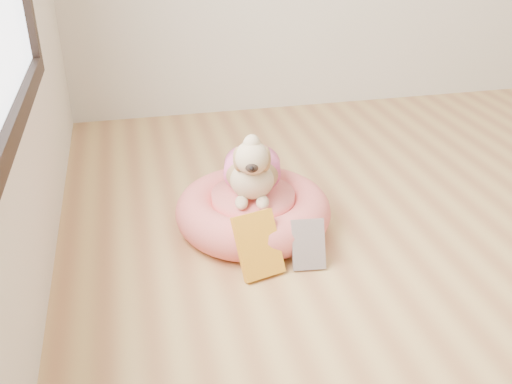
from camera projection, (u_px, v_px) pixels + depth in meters
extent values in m
cylinder|color=#E1585A|center=(253.00, 217.00, 2.28)|extent=(0.45, 0.45, 0.09)
torus|color=#E1585A|center=(253.00, 210.00, 2.27)|extent=(0.62, 0.62, 0.16)
cylinder|color=#E1585A|center=(253.00, 202.00, 2.25)|extent=(0.33, 0.33, 0.08)
cube|color=yellow|center=(258.00, 245.00, 1.99)|extent=(0.18, 0.17, 0.22)
cube|color=white|center=(308.00, 244.00, 2.04)|extent=(0.13, 0.11, 0.17)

